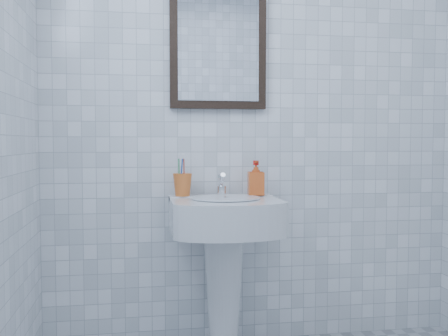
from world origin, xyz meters
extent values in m
cube|color=white|center=(0.00, 1.20, 1.25)|extent=(2.20, 0.02, 2.50)
cone|color=white|center=(-0.20, 1.01, 0.33)|extent=(0.21, 0.21, 0.65)
cube|color=white|center=(-0.20, 0.96, 0.71)|extent=(0.52, 0.37, 0.16)
cube|color=white|center=(-0.20, 1.10, 0.78)|extent=(0.52, 0.09, 0.03)
cylinder|color=white|center=(-0.20, 0.93, 0.80)|extent=(0.33, 0.33, 0.01)
cylinder|color=silver|center=(-0.20, 1.08, 0.82)|extent=(0.05, 0.05, 0.05)
cylinder|color=silver|center=(-0.20, 1.07, 0.88)|extent=(0.02, 0.09, 0.08)
cylinder|color=silver|center=(-0.20, 1.10, 0.86)|extent=(0.03, 0.05, 0.09)
imported|color=#E44516|center=(-0.02, 1.08, 0.89)|extent=(0.09, 0.09, 0.17)
cube|color=black|center=(-0.20, 1.18, 1.55)|extent=(0.50, 0.04, 0.62)
cube|color=white|center=(-0.20, 1.16, 1.55)|extent=(0.42, 0.00, 0.54)
camera|label=1|loc=(-0.60, -1.39, 1.07)|focal=40.00mm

